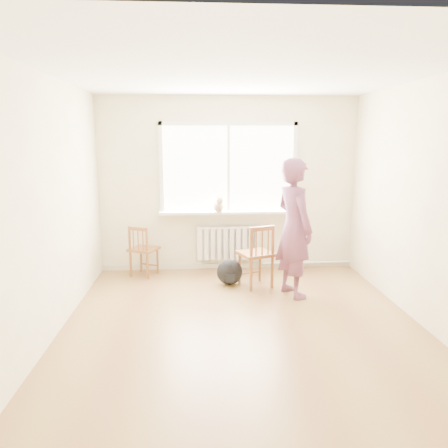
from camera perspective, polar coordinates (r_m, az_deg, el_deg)
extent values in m
plane|color=olive|center=(5.00, 2.43, -13.15)|extent=(4.50, 4.50, 0.00)
plane|color=white|center=(4.61, 2.72, 19.15)|extent=(4.50, 4.50, 0.00)
cube|color=#F0E9C0|center=(6.84, 0.55, 5.17)|extent=(4.00, 0.01, 2.70)
cube|color=white|center=(6.80, 0.57, 7.25)|extent=(2.00, 0.02, 1.30)
cube|color=white|center=(6.77, 0.59, 12.99)|extent=(2.12, 0.05, 0.06)
cube|color=white|center=(6.78, -8.20, 7.13)|extent=(0.06, 0.05, 1.42)
cube|color=white|center=(6.93, 9.17, 7.18)|extent=(0.06, 0.05, 1.42)
cube|color=white|center=(6.78, 0.58, 7.24)|extent=(0.04, 0.05, 1.30)
cube|color=white|center=(6.79, 0.61, 1.54)|extent=(2.15, 0.22, 0.04)
cube|color=white|center=(6.95, 0.57, -2.49)|extent=(1.00, 0.02, 0.55)
cube|color=white|center=(6.90, 0.60, -2.58)|extent=(1.00, 0.10, 0.51)
cube|color=white|center=(6.84, 0.60, -0.47)|extent=(1.00, 0.12, 0.03)
cylinder|color=silver|center=(7.22, 10.55, -4.98)|extent=(1.40, 0.04, 0.04)
cube|color=beige|center=(7.08, 0.54, -5.45)|extent=(4.00, 0.03, 0.08)
cube|color=brown|center=(6.73, -10.44, -3.24)|extent=(0.50, 0.49, 0.04)
cylinder|color=brown|center=(6.83, -8.68, -4.76)|extent=(0.03, 0.03, 0.41)
cylinder|color=brown|center=(6.97, -10.77, -4.49)|extent=(0.03, 0.03, 0.41)
cylinder|color=brown|center=(6.59, -9.95, -5.39)|extent=(0.03, 0.03, 0.41)
cylinder|color=brown|center=(6.74, -12.09, -5.09)|extent=(0.03, 0.03, 0.41)
cylinder|color=brown|center=(6.54, -10.01, -3.85)|extent=(0.04, 0.04, 0.78)
cylinder|color=brown|center=(6.69, -12.16, -3.58)|extent=(0.04, 0.04, 0.78)
cube|color=brown|center=(6.53, -11.21, -0.64)|extent=(0.30, 0.16, 0.05)
cylinder|color=brown|center=(6.52, -10.55, -2.11)|extent=(0.02, 0.02, 0.31)
cylinder|color=brown|center=(6.57, -11.16, -2.05)|extent=(0.02, 0.02, 0.31)
cylinder|color=brown|center=(6.61, -11.76, -1.99)|extent=(0.02, 0.02, 0.31)
cube|color=brown|center=(6.13, 4.18, -3.87)|extent=(0.57, 0.56, 0.04)
cylinder|color=brown|center=(6.42, 4.71, -5.40)|extent=(0.04, 0.04, 0.47)
cylinder|color=brown|center=(6.26, 2.03, -5.79)|extent=(0.04, 0.04, 0.47)
cylinder|color=brown|center=(6.14, 6.31, -6.19)|extent=(0.04, 0.04, 0.47)
cylinder|color=brown|center=(5.98, 3.54, -6.63)|extent=(0.04, 0.04, 0.47)
cylinder|color=brown|center=(6.08, 6.35, -4.29)|extent=(0.04, 0.04, 0.90)
cylinder|color=brown|center=(5.92, 3.57, -4.68)|extent=(0.04, 0.04, 0.90)
cube|color=brown|center=(5.90, 5.04, -0.59)|extent=(0.35, 0.17, 0.06)
cylinder|color=brown|center=(5.99, 5.80, -2.29)|extent=(0.02, 0.02, 0.36)
cylinder|color=brown|center=(5.94, 5.01, -2.38)|extent=(0.02, 0.02, 0.36)
cylinder|color=brown|center=(5.90, 4.22, -2.48)|extent=(0.02, 0.02, 0.36)
imported|color=#CE4452|center=(5.75, 9.15, -0.54)|extent=(0.64, 0.77, 1.82)
ellipsoid|color=#D4B591|center=(6.69, -0.74, 2.41)|extent=(0.20, 0.28, 0.19)
sphere|color=#D4B591|center=(6.56, -0.56, 3.08)|extent=(0.11, 0.11, 0.11)
cone|color=#D4B591|center=(6.54, -0.81, 3.53)|extent=(0.03, 0.03, 0.04)
cone|color=#D4B591|center=(6.55, -0.32, 3.54)|extent=(0.03, 0.03, 0.04)
cylinder|color=#D4B591|center=(6.83, -0.93, 2.10)|extent=(0.04, 0.17, 0.02)
cylinder|color=#D4B591|center=(6.60, -0.85, 1.87)|extent=(0.02, 0.02, 0.10)
cylinder|color=#D4B591|center=(6.61, -0.36, 1.88)|extent=(0.02, 0.02, 0.10)
ellipsoid|color=black|center=(6.26, 0.74, -6.30)|extent=(0.44, 0.39, 0.37)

